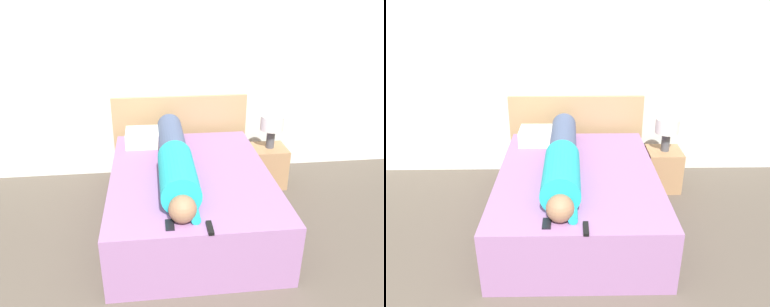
{
  "view_description": "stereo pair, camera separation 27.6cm",
  "coord_description": "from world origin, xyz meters",
  "views": [
    {
      "loc": [
        -0.12,
        -0.84,
        2.12
      ],
      "look_at": [
        0.21,
        2.06,
        0.8
      ],
      "focal_mm": 35.0,
      "sensor_mm": 36.0,
      "label": 1
    },
    {
      "loc": [
        0.16,
        -0.86,
        2.12
      ],
      "look_at": [
        0.21,
        2.06,
        0.8
      ],
      "focal_mm": 35.0,
      "sensor_mm": 36.0,
      "label": 2
    }
  ],
  "objects": [
    {
      "name": "tv_remote",
      "position": [
        0.25,
        1.31,
        0.56
      ],
      "size": [
        0.04,
        0.15,
        0.02
      ],
      "color": "black",
      "rests_on": "bed"
    },
    {
      "name": "headboard",
      "position": [
        0.21,
        3.32,
        0.48
      ],
      "size": [
        1.57,
        0.04,
        0.95
      ],
      "color": "tan",
      "rests_on": "ground_plane"
    },
    {
      "name": "wall_back",
      "position": [
        0.0,
        3.39,
        1.3
      ],
      "size": [
        6.24,
        0.06,
        2.6
      ],
      "color": "silver",
      "rests_on": "ground_plane"
    },
    {
      "name": "bed",
      "position": [
        0.21,
        2.21,
        0.27
      ],
      "size": [
        1.45,
        1.93,
        0.55
      ],
      "color": "#936699",
      "rests_on": "ground_plane"
    },
    {
      "name": "pillow_near_headboard",
      "position": [
        -0.16,
        2.91,
        0.63
      ],
      "size": [
        0.49,
        0.33,
        0.16
      ],
      "color": "silver",
      "rests_on": "bed"
    },
    {
      "name": "cell_phone",
      "position": [
        -0.03,
        1.38,
        0.55
      ],
      "size": [
        0.06,
        0.13,
        0.01
      ],
      "color": "black",
      "rests_on": "bed"
    },
    {
      "name": "person_lying",
      "position": [
        0.07,
        2.19,
        0.69
      ],
      "size": [
        0.31,
        1.8,
        0.31
      ],
      "color": "#936B4C",
      "rests_on": "bed"
    },
    {
      "name": "table_lamp",
      "position": [
        1.17,
        2.87,
        0.72
      ],
      "size": [
        0.25,
        0.25,
        0.37
      ],
      "color": "#4C4C51",
      "rests_on": "nightstand"
    },
    {
      "name": "nightstand",
      "position": [
        1.17,
        2.87,
        0.23
      ],
      "size": [
        0.37,
        0.36,
        0.46
      ],
      "color": "#A37A51",
      "rests_on": "ground_plane"
    }
  ]
}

